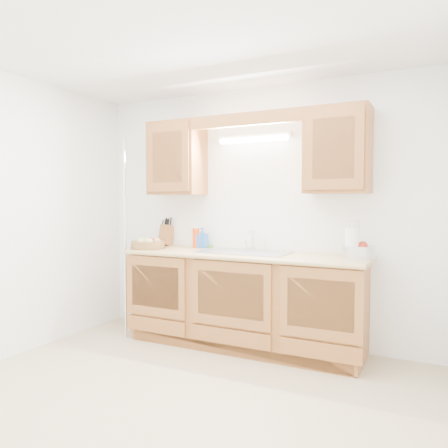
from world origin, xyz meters
The scene contains 17 objects.
room centered at (0.00, 0.00, 1.25)m, with size 3.52×3.50×2.50m.
base_cabinets centered at (0.00, 1.20, 0.44)m, with size 2.20×0.60×0.86m, color #AA6331.
countertop centered at (0.00, 1.19, 0.88)m, with size 2.30×0.63×0.04m, color tan.
upper_cabinet_left centered at (-0.83, 1.33, 1.83)m, with size 0.55×0.33×0.75m, color #AA6331.
upper_cabinet_right centered at (0.83, 1.33, 1.83)m, with size 0.55×0.33×0.75m, color #AA6331.
valance centered at (0.00, 1.19, 2.14)m, with size 2.20×0.05×0.12m, color #AA6331.
fluorescent_fixture centered at (0.00, 1.42, 2.00)m, with size 0.76×0.08×0.08m.
sink centered at (0.00, 1.21, 0.83)m, with size 0.84×0.46×0.36m.
wire_shelf_pole centered at (-1.20, 0.94, 1.00)m, with size 0.03×0.03×2.00m, color silver.
outlet_plate centered at (0.95, 1.49, 1.15)m, with size 0.08×0.01×0.12m, color white.
fruit_basket centered at (-1.03, 1.09, 0.95)m, with size 0.41×0.41×0.11m.
knife_block centered at (-1.03, 1.42, 1.01)m, with size 0.12×0.19×0.32m.
orange_canister centered at (-0.62, 1.36, 1.01)m, with size 0.07×0.07×0.22m.
soap_bottle centered at (-0.56, 1.38, 1.01)m, with size 0.09×0.10×0.21m, color blue.
sponge centered at (-0.54, 1.44, 0.91)m, with size 0.12×0.08×0.02m.
paper_towel centered at (0.98, 1.22, 1.03)m, with size 0.15×0.15×0.30m.
apple_bowl centered at (1.03, 1.26, 0.96)m, with size 0.36×0.36×0.14m.
Camera 1 is at (1.65, -2.55, 1.38)m, focal length 35.00 mm.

